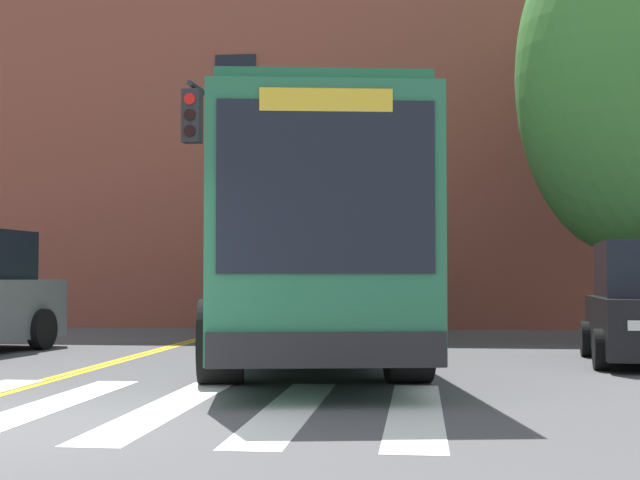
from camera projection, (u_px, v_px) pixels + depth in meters
name	position (u px, v px, depth m)	size (l,w,h in m)	color
lane_line_yellow_inner	(232.00, 329.00, 23.31)	(0.12, 36.00, 0.01)	gold
lane_line_yellow_outer	(238.00, 329.00, 23.29)	(0.12, 36.00, 0.01)	gold
city_bus	(305.00, 242.00, 15.09)	(4.45, 12.37, 3.56)	#28704C
car_silver_behind_bus	(354.00, 297.00, 23.34)	(2.08, 4.21, 1.83)	#B7BABF
traffic_light_overhead	(215.00, 168.00, 18.09)	(0.43, 2.89, 5.35)	#28282D
street_tree_curbside_large	(622.00, 79.00, 18.61)	(6.06, 5.95, 9.24)	brown
building_facade	(412.00, 113.00, 26.79)	(35.52, 6.69, 12.63)	brown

